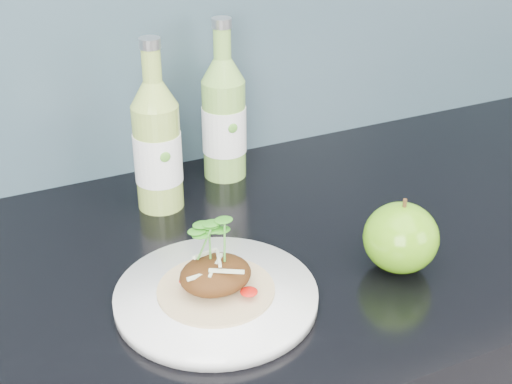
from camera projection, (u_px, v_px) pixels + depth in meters
dinner_plate at (216, 297)px, 0.84m from camera, size 0.24×0.24×0.02m
pork_taco at (215, 272)px, 0.82m from camera, size 0.14×0.14×0.09m
green_apple at (401, 238)px, 0.88m from camera, size 0.10×0.10×0.10m
cider_bottle_left at (157, 146)px, 1.00m from camera, size 0.07×0.07×0.25m
cider_bottle_right at (224, 119)px, 1.09m from camera, size 0.07×0.07×0.25m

